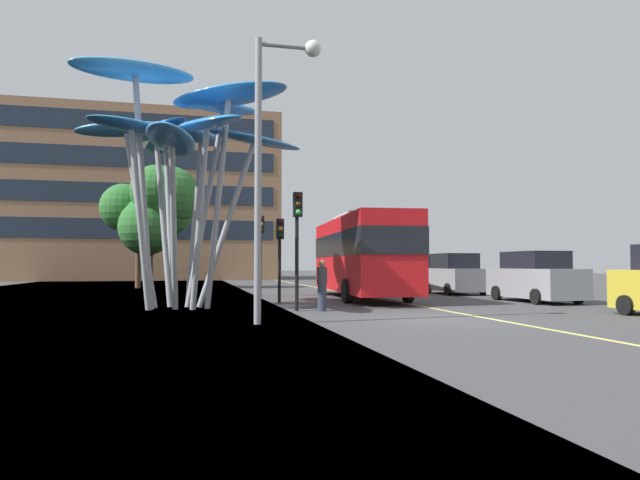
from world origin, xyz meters
The scene contains 15 objects.
ground centered at (-0.71, 0.00, -0.05)m, with size 120.00×240.00×0.10m.
red_bus centered at (1.00, 9.72, 2.05)m, with size 3.33×10.98×3.75m.
leaf_sculpture centered at (-6.79, 5.80, 6.18)m, with size 8.14×8.35×8.49m.
traffic_light_kerb_near centered at (-3.07, 3.61, 2.79)m, with size 0.28×0.42×3.86m.
traffic_light_kerb_far centered at (-3.03, 7.46, 2.40)m, with size 0.28×0.42×3.30m.
traffic_light_island_mid centered at (-3.21, 12.00, 2.74)m, with size 0.28×0.42×3.78m.
car_parked_mid centered at (7.15, 5.88, 0.96)m, with size 2.00×4.52×2.04m.
car_parked_far centered at (6.73, 12.11, 0.97)m, with size 2.08×3.88×2.07m.
car_side_street centered at (7.08, 18.35, 0.99)m, with size 1.90×4.43×2.09m.
car_far_side centered at (7.10, 24.36, 1.03)m, with size 1.98×3.90×2.20m.
street_lamp centered at (-4.41, -0.06, 4.77)m, with size 1.75×0.44×7.44m.
tree_pavement_near centered at (-8.04, 22.40, 5.64)m, with size 4.36×4.46×7.70m.
tree_pavement_far centered at (-9.43, 22.90, 4.40)m, with size 4.95×5.45×6.79m.
pedestrian centered at (-2.28, 3.48, 0.83)m, with size 0.34×0.34×1.65m.
backdrop_building centered at (-11.32, 46.78, 8.22)m, with size 27.27×14.22×16.43m.
Camera 1 is at (-6.54, -14.41, 1.52)m, focal length 31.72 mm.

